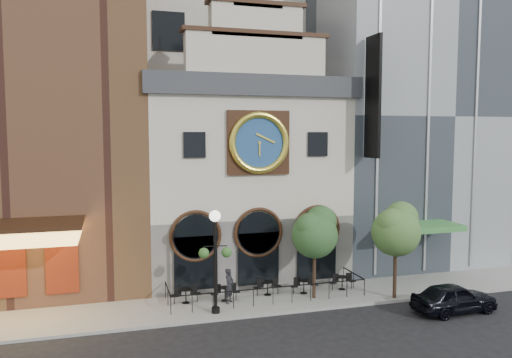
{
  "coord_description": "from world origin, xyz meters",
  "views": [
    {
      "loc": [
        -7.91,
        -22.92,
        9.0
      ],
      "look_at": [
        0.46,
        6.0,
        6.32
      ],
      "focal_mm": 35.0,
      "sensor_mm": 36.0,
      "label": 1
    }
  ],
  "objects": [
    {
      "name": "ground",
      "position": [
        0.0,
        0.0,
        0.0
      ],
      "size": [
        120.0,
        120.0,
        0.0
      ],
      "primitive_type": "plane",
      "color": "black",
      "rests_on": "ground"
    },
    {
      "name": "sidewalk",
      "position": [
        0.0,
        2.5,
        0.07
      ],
      "size": [
        44.0,
        5.0,
        0.15
      ],
      "primitive_type": "cube",
      "color": "gray",
      "rests_on": "ground"
    },
    {
      "name": "clock_building",
      "position": [
        0.0,
        7.82,
        6.69
      ],
      "size": [
        12.6,
        8.78,
        18.65
      ],
      "color": "#605E5B",
      "rests_on": "ground"
    },
    {
      "name": "theater_building",
      "position": [
        -13.0,
        9.96,
        12.6
      ],
      "size": [
        14.0,
        15.6,
        25.0
      ],
      "color": "#572F25",
      "rests_on": "ground"
    },
    {
      "name": "retail_building",
      "position": [
        12.99,
        9.99,
        10.14
      ],
      "size": [
        14.0,
        14.4,
        20.0
      ],
      "color": "gray",
      "rests_on": "ground"
    },
    {
      "name": "office_tower",
      "position": [
        0.0,
        20.0,
        20.0
      ],
      "size": [
        20.0,
        16.0,
        40.0
      ],
      "primitive_type": "cube",
      "color": "beige",
      "rests_on": "ground"
    },
    {
      "name": "cafe_railing",
      "position": [
        0.0,
        2.5,
        0.6
      ],
      "size": [
        10.6,
        2.6,
        0.9
      ],
      "primitive_type": null,
      "color": "black",
      "rests_on": "sidewalk"
    },
    {
      "name": "bistro_0",
      "position": [
        -4.35,
        2.67,
        0.61
      ],
      "size": [
        1.58,
        0.68,
        0.9
      ],
      "color": "black",
      "rests_on": "sidewalk"
    },
    {
      "name": "bistro_1",
      "position": [
        -2.28,
        2.43,
        0.61
      ],
      "size": [
        1.58,
        0.68,
        0.9
      ],
      "color": "black",
      "rests_on": "sidewalk"
    },
    {
      "name": "bistro_2",
      "position": [
        0.19,
        2.75,
        0.61
      ],
      "size": [
        1.58,
        0.68,
        0.9
      ],
      "color": "black",
      "rests_on": "sidewalk"
    },
    {
      "name": "bistro_3",
      "position": [
        2.22,
        2.47,
        0.61
      ],
      "size": [
        1.58,
        0.68,
        0.9
      ],
      "color": "black",
      "rests_on": "sidewalk"
    },
    {
      "name": "bistro_4",
      "position": [
        4.59,
        2.5,
        0.61
      ],
      "size": [
        1.58,
        0.68,
        0.9
      ],
      "color": "black",
      "rests_on": "sidewalk"
    },
    {
      "name": "car_right",
      "position": [
        8.59,
        -2.07,
        0.75
      ],
      "size": [
        4.5,
        1.98,
        1.51
      ],
      "primitive_type": "imported",
      "rotation": [
        0.0,
        0.0,
        1.62
      ],
      "color": "black",
      "rests_on": "ground"
    },
    {
      "name": "pedestrian",
      "position": [
        -2.14,
        2.09,
        1.07
      ],
      "size": [
        0.78,
        0.79,
        1.84
      ],
      "primitive_type": "imported",
      "rotation": [
        0.0,
        0.0,
        0.83
      ],
      "color": "black",
      "rests_on": "sidewalk"
    },
    {
      "name": "lamppost",
      "position": [
        -3.13,
        0.82,
        3.34
      ],
      "size": [
        1.64,
        0.66,
        5.16
      ],
      "rotation": [
        0.0,
        0.0,
        -0.12
      ],
      "color": "black",
      "rests_on": "sidewalk"
    },
    {
      "name": "tree_left",
      "position": [
        2.53,
        1.64,
        3.82
      ],
      "size": [
        2.6,
        2.5,
        5.0
      ],
      "color": "#382619",
      "rests_on": "sidewalk"
    },
    {
      "name": "tree_right",
      "position": [
        6.74,
        0.43,
        3.98
      ],
      "size": [
        2.71,
        2.61,
        5.23
      ],
      "color": "#382619",
      "rests_on": "sidewalk"
    }
  ]
}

